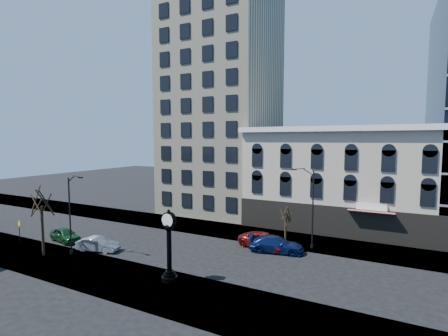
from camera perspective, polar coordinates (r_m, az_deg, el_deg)
The scene contains 15 objects.
ground at distance 33.42m, azimuth -6.39°, elevation -14.20°, with size 160.00×160.00×0.00m, color black.
sidewalk_far at distance 40.00m, azimuth 0.07°, elevation -10.85°, with size 160.00×6.00×0.12m, color gray.
sidewalk_near at distance 27.56m, azimuth -16.13°, elevation -18.50°, with size 160.00×6.00×0.12m, color gray.
cream_tower at distance 51.67m, azimuth -0.48°, elevation 14.26°, with size 15.90×15.40×42.50m.
victorian_row at distance 42.81m, azimuth 19.57°, elevation -1.99°, with size 22.60×11.19×12.50m.
street_clock at distance 25.90m, azimuth -9.62°, elevation -13.80°, with size 1.26×1.26×5.58m.
street_lamp_near at distance 33.18m, azimuth -25.09°, elevation -4.13°, with size 2.01×0.45×7.76m.
street_lamp_far at distance 33.34m, azimuth 14.41°, elevation -3.22°, with size 2.12×0.44×8.19m.
bare_tree_near at distance 34.58m, azimuth -29.52°, elevation -4.21°, with size 4.40×4.40×7.55m.
bare_tree_far at distance 35.20m, azimuth 10.81°, elevation -7.56°, with size 2.52×2.52×4.32m.
warning_sign at distance 40.50m, azimuth -32.32°, elevation -8.84°, with size 0.78×0.30×2.48m.
car_near_a at distance 39.68m, azimuth -26.14°, elevation -10.50°, with size 1.70×4.23×1.44m, color #143F1E.
car_near_b at distance 35.11m, azimuth -21.27°, elevation -12.38°, with size 1.45×4.16×1.37m, color #A5A8AD.
car_far_a at distance 33.93m, azimuth 7.18°, elevation -12.57°, with size 2.50×5.43×1.51m, color maroon.
car_far_b at distance 32.95m, azimuth 9.15°, elevation -13.09°, with size 2.17×5.33×1.55m, color #0C194C.
Camera 1 is at (17.54, -26.27, 10.91)m, focal length 26.00 mm.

